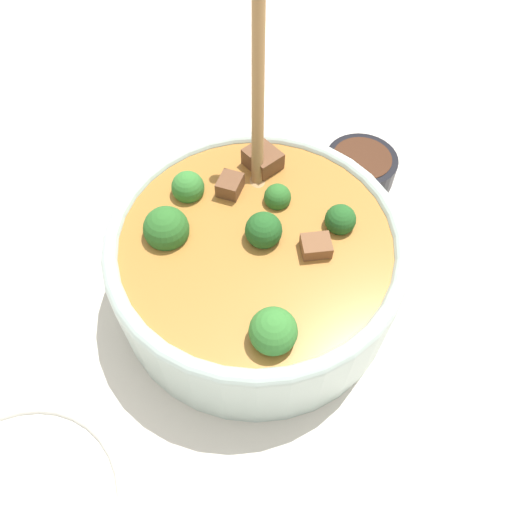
# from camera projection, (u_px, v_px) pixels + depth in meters

# --- Properties ---
(ground_plane) EXTENTS (4.00, 4.00, 0.00)m
(ground_plane) POSITION_uv_depth(u_px,v_px,m) (256.00, 289.00, 0.55)
(ground_plane) COLOR silver
(stew_bowl) EXTENTS (0.29, 0.29, 0.27)m
(stew_bowl) POSITION_uv_depth(u_px,v_px,m) (256.00, 260.00, 0.50)
(stew_bowl) COLOR #B2C6BC
(stew_bowl) RESTS_ON ground_plane
(condiment_bowl) EXTENTS (0.09, 0.09, 0.04)m
(condiment_bowl) POSITION_uv_depth(u_px,v_px,m) (360.00, 167.00, 0.63)
(condiment_bowl) COLOR black
(condiment_bowl) RESTS_ON ground_plane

